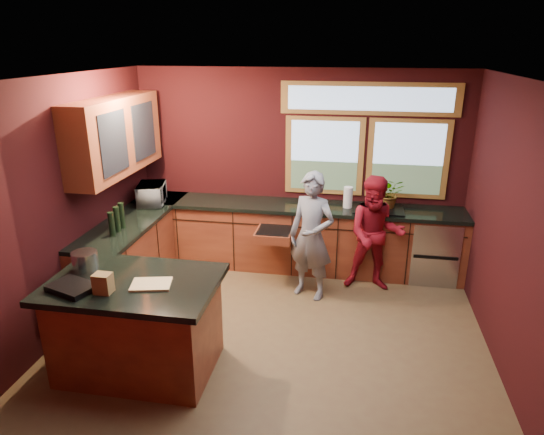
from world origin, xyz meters
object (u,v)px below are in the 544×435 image
(person_red, at_px, (375,234))
(cutting_board, at_px, (151,284))
(island, at_px, (138,325))
(person_grey, at_px, (312,236))
(stock_pot, at_px, (85,261))

(person_red, xyz_separation_m, cutting_board, (-2.04, -2.11, 0.21))
(island, relative_size, person_grey, 0.98)
(person_grey, height_order, stock_pot, person_grey)
(island, bearing_deg, person_red, 42.59)
(person_grey, bearing_deg, island, -108.16)
(person_grey, height_order, cutting_board, person_grey)
(island, xyz_separation_m, person_red, (2.24, 2.06, 0.27))
(stock_pot, bearing_deg, person_grey, 38.05)
(person_grey, bearing_deg, person_red, 45.28)
(person_red, distance_m, cutting_board, 2.95)
(stock_pot, bearing_deg, island, -15.26)
(cutting_board, bearing_deg, island, 165.96)
(person_red, relative_size, stock_pot, 6.20)
(island, height_order, person_red, person_red)
(island, height_order, stock_pot, stock_pot)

